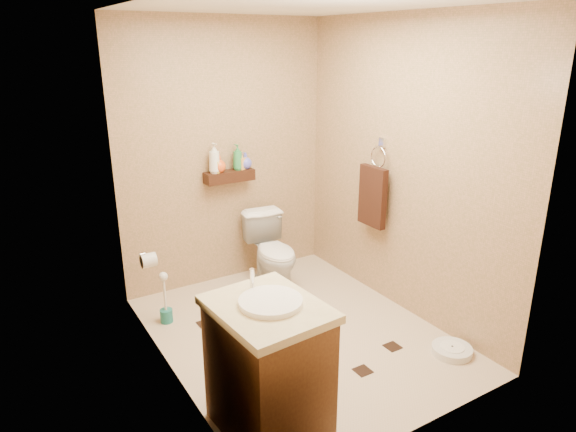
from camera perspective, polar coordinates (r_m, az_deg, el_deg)
ground at (r=4.14m, az=1.12°, el=-12.93°), size 2.50×2.50×0.00m
wall_back at (r=4.72m, az=-7.02°, el=6.73°), size 2.00×0.04×2.40m
wall_front at (r=2.74m, az=15.50°, el=-2.76°), size 2.00×0.04×2.40m
wall_left at (r=3.25m, az=-13.81°, el=0.76°), size 0.04×2.50×2.40m
wall_right at (r=4.26m, az=12.69°, el=5.10°), size 0.04×2.50×2.40m
ceiling at (r=3.53m, az=1.38°, el=22.45°), size 2.00×2.50×0.02m
wall_shelf at (r=4.69m, az=-6.53°, el=4.42°), size 0.46×0.14×0.10m
floor_accents at (r=4.12m, az=1.58°, el=-13.02°), size 1.19×1.32×0.01m
toilet at (r=4.73m, az=-1.68°, el=-4.03°), size 0.46×0.71×0.68m
vanity at (r=3.05m, az=-2.19°, el=-16.37°), size 0.60×0.70×0.94m
bathroom_scale at (r=4.07m, az=17.75°, el=-13.99°), size 0.31×0.31×0.06m
toilet_brush at (r=4.33m, az=-13.45°, el=-9.57°), size 0.10×0.10×0.44m
towel_ring at (r=4.44m, az=9.43°, el=2.47°), size 0.12×0.30×0.76m
toilet_paper at (r=4.05m, az=-15.25°, el=-4.76°), size 0.12×0.11×0.12m
bottle_a at (r=4.60m, az=-8.19°, el=6.40°), size 0.12×0.12×0.27m
bottle_b at (r=4.61m, az=-7.94°, el=5.78°), size 0.10×0.10×0.16m
bottle_c at (r=4.62m, az=-7.70°, el=5.80°), size 0.16×0.16×0.16m
bottle_d at (r=4.69m, az=-5.61°, el=6.53°), size 0.11×0.11×0.23m
bottle_e at (r=4.71m, az=-5.21°, el=6.17°), size 0.10×0.10×0.16m
bottle_f at (r=4.73m, az=-4.76°, el=6.15°), size 0.15×0.15×0.15m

